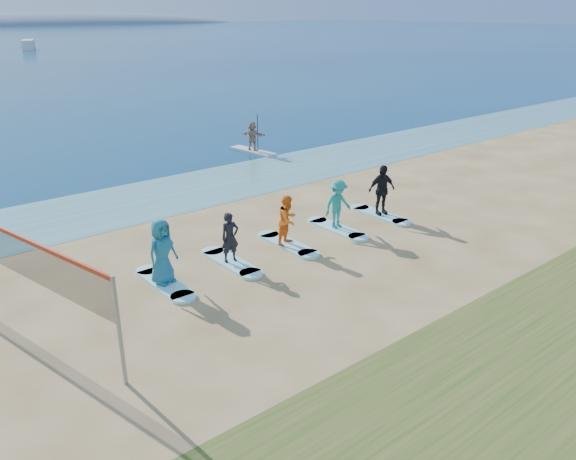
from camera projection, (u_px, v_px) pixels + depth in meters
ground at (346, 281)px, 16.14m from camera, size 600.00×600.00×0.00m
shallow_water at (171, 194)px, 23.70m from camera, size 600.00×600.00×0.00m
island_ridge at (66, 24)px, 288.26m from camera, size 220.00×56.00×18.00m
volleyball_net at (2, 248)px, 13.59m from camera, size 2.11×8.86×2.50m
paddleboard at (253, 151)px, 30.66m from camera, size 1.08×3.06×0.12m
paddleboarder at (252, 136)px, 30.35m from camera, size 0.98×1.51×1.56m
boat_offshore_b at (29, 50)px, 108.31m from camera, size 3.99×6.51×1.81m
surfboard_0 at (165, 283)px, 15.89m from camera, size 0.70×2.20×0.09m
student_0 at (162, 251)px, 15.53m from camera, size 1.04×0.82×1.89m
surfboard_1 at (231, 262)px, 17.22m from camera, size 0.70×2.20×0.09m
student_1 at (230, 237)px, 16.92m from camera, size 0.61×0.45×1.56m
surfboard_2 at (288, 244)px, 18.54m from camera, size 0.70×2.20×0.09m
student_2 at (288, 220)px, 18.22m from camera, size 0.95×0.84×1.64m
surfboard_3 at (337, 229)px, 19.86m from camera, size 0.70×2.20×0.09m
student_3 at (338, 204)px, 19.53m from camera, size 1.15×0.69×1.74m
surfboard_4 at (380, 215)px, 21.19m from camera, size 0.70×2.20×0.09m
student_4 at (382, 190)px, 20.83m from camera, size 1.19×0.73×1.89m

